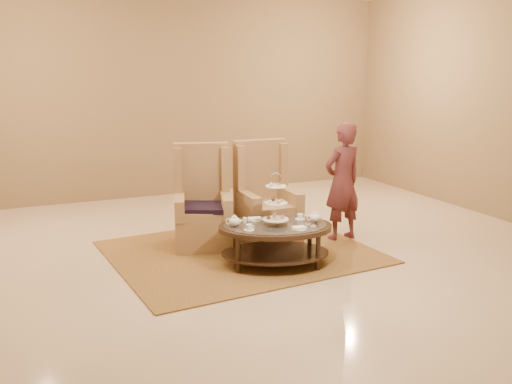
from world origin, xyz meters
name	(u,v)px	position (x,y,z in m)	size (l,w,h in m)	color
ground	(269,262)	(0.00, 0.00, 0.00)	(8.00, 8.00, 0.00)	beige
ceiling	(269,262)	(0.00, 0.00, 0.00)	(8.00, 8.00, 0.02)	silver
wall_back	(173,96)	(0.00, 4.00, 1.75)	(8.00, 0.04, 3.50)	olive
rug	(240,252)	(-0.18, 0.47, 0.01)	(3.25, 2.78, 0.02)	olive
tea_table	(275,232)	(0.02, -0.12, 0.40)	(1.52, 1.25, 1.09)	black
armchair_left	(203,212)	(-0.50, 0.95, 0.44)	(0.88, 0.89, 1.30)	#A67C4E
armchair_right	(265,208)	(0.32, 0.83, 0.44)	(0.73, 0.76, 1.31)	#A67C4E
person	(342,182)	(1.26, 0.46, 0.78)	(0.62, 0.46, 1.56)	#5A2629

